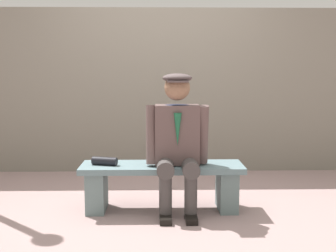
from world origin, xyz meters
TOP-DOWN VIEW (x-y plane):
  - ground_plane at (0.00, 0.00)m, footprint 30.00×30.00m
  - bench at (0.00, 0.00)m, footprint 1.46×0.42m
  - seated_man at (-0.13, 0.06)m, footprint 0.56×0.55m
  - rolled_magazine at (0.52, 0.02)m, footprint 0.24×0.13m
  - stadium_wall at (0.00, -1.66)m, footprint 12.00×0.24m

SIDE VIEW (x-z plane):
  - ground_plane at x=0.00m, z-range 0.00..0.00m
  - bench at x=0.00m, z-range 0.06..0.49m
  - rolled_magazine at x=0.52m, z-range 0.42..0.50m
  - seated_man at x=-0.13m, z-range 0.05..1.29m
  - stadium_wall at x=0.00m, z-range 0.00..2.02m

